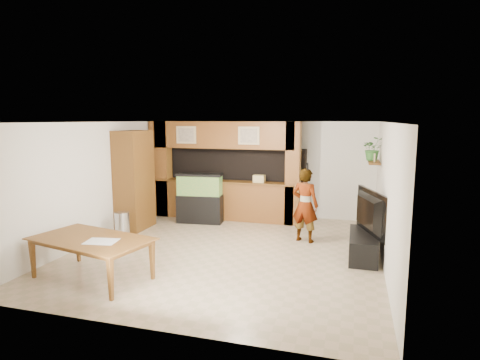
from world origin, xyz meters
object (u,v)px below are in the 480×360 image
(pantry_cabinet, at_px, (134,180))
(person, at_px, (305,205))
(dining_table, at_px, (90,259))
(television, at_px, (365,213))
(aquarium, at_px, (200,199))

(pantry_cabinet, xyz_separation_m, person, (4.13, 0.04, -0.38))
(person, distance_m, dining_table, 4.47)
(pantry_cabinet, distance_m, television, 5.40)
(television, distance_m, person, 1.42)
(television, bearing_deg, person, 40.50)
(aquarium, relative_size, dining_table, 0.64)
(dining_table, bearing_deg, television, 41.12)
(aquarium, height_order, dining_table, aquarium)
(dining_table, bearing_deg, aquarium, 97.28)
(dining_table, bearing_deg, person, 57.00)
(person, bearing_deg, pantry_cabinet, 17.28)
(pantry_cabinet, bearing_deg, person, 0.59)
(pantry_cabinet, xyz_separation_m, aquarium, (1.33, 0.94, -0.57))
(television, distance_m, dining_table, 5.03)
(television, bearing_deg, dining_table, 99.75)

